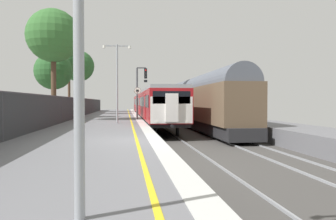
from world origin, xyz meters
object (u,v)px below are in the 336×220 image
Objects in this scene: background_tree_right at (53,72)px; background_tree_centre at (54,38)px; platform_lamp_mid at (117,77)px; signal_gantry at (140,86)px; speed_limit_sign at (137,99)px; background_tree_left at (70,61)px; commuter_train_at_platform at (150,104)px; background_tree_back at (78,67)px; freight_train_adjacent_track at (182,101)px.

background_tree_centre is at bearing -76.93° from background_tree_right.
background_tree_centre reaches higher than platform_lamp_mid.
background_tree_centre is at bearing -145.83° from signal_gantry.
background_tree_left is (-7.84, 12.84, 4.73)m from speed_limit_sign.
commuter_train_at_platform is 4.18× the size of background_tree_back.
commuter_train_at_platform is 6.98× the size of platform_lamp_mid.
commuter_train_at_platform is 4.71× the size of background_tree_left.
background_tree_back is (-14.10, 11.94, 5.21)m from freight_train_adjacent_track.
background_tree_left is at bearing -87.69° from background_tree_back.
background_tree_left is 0.89× the size of background_tree_back.
platform_lamp_mid is (-1.63, -5.20, 1.53)m from speed_limit_sign.
background_tree_left is at bearing 172.83° from freight_train_adjacent_track.
background_tree_right reaches higher than platform_lamp_mid.
freight_train_adjacent_track is 18.28m from background_tree_centre.
background_tree_right is at bearing 152.07° from speed_limit_sign.
background_tree_left reaches higher than speed_limit_sign.
platform_lamp_mid is at bearing -71.01° from background_tree_left.
background_tree_back reaches higher than background_tree_right.
freight_train_adjacent_track is at bearing 65.38° from platform_lamp_mid.
signal_gantry is 9.38m from background_tree_centre.
freight_train_adjacent_track is 15.72m from background_tree_right.
speed_limit_sign is 0.34× the size of background_tree_left.
background_tree_centre is at bearing -86.50° from background_tree_back.
background_tree_centre reaches higher than freight_train_adjacent_track.
commuter_train_at_platform is 11.05m from speed_limit_sign.
commuter_train_at_platform is 7.49m from signal_gantry.
signal_gantry is 8.50m from background_tree_right.
freight_train_adjacent_track is at bearing 26.37° from background_tree_right.
background_tree_right is at bearing 176.76° from signal_gantry.
background_tree_back is (-8.25, 23.06, 5.08)m from speed_limit_sign.
background_tree_centre reaches higher than speed_limit_sign.
background_tree_left is at bearing 94.38° from background_tree_centre.
speed_limit_sign is 0.30× the size of background_tree_back.
speed_limit_sign is 0.50× the size of platform_lamp_mid.
background_tree_back reaches higher than freight_train_adjacent_track.
background_tree_centre is 0.97× the size of background_tree_back.
freight_train_adjacent_track is 4.92× the size of background_tree_centre.
signal_gantry is at bearing -3.24° from background_tree_right.
background_tree_right is at bearing -146.06° from commuter_train_at_platform.
signal_gantry is at bearing 84.35° from speed_limit_sign.
speed_limit_sign is at bearing -95.65° from signal_gantry.
background_tree_left is (-13.69, 1.72, 4.86)m from freight_train_adjacent_track.
signal_gantry is 0.53× the size of background_tree_back.
freight_train_adjacent_track is 7.01× the size of background_tree_right.
background_tree_left is at bearing 88.86° from background_tree_right.
background_tree_centre is at bearing -125.78° from commuter_train_at_platform.
freight_train_adjacent_track is 9.28m from signal_gantry.
freight_train_adjacent_track is 19.20m from background_tree_back.
platform_lamp_mid is 0.88× the size of background_tree_right.
background_tree_centre is 1.42× the size of background_tree_right.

